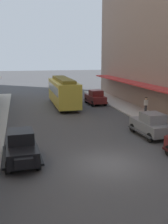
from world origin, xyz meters
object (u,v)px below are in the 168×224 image
object	(u,v)px
parked_car_2	(95,97)
pedestrian_4	(146,105)
parked_car_0	(151,124)
streetcar	(63,91)
parked_car_1	(21,146)

from	to	relation	value
parked_car_2	pedestrian_4	size ratio (longest dim) A/B	2.58
parked_car_0	pedestrian_4	world-z (taller)	parked_car_0
parked_car_2	streetcar	bearing A→B (deg)	-175.56
parked_car_0	parked_car_1	xyz separation A→B (m)	(-9.72, -2.84, 0.00)
parked_car_0	pedestrian_4	size ratio (longest dim) A/B	2.58
parked_car_0	parked_car_1	bearing A→B (deg)	-163.70
parked_car_1	pedestrian_4	bearing A→B (deg)	37.49
parked_car_0	parked_car_1	distance (m)	10.12
pedestrian_4	parked_car_0	bearing A→B (deg)	-114.06
parked_car_1	pedestrian_4	size ratio (longest dim) A/B	2.58
parked_car_0	streetcar	size ratio (longest dim) A/B	0.45
pedestrian_4	parked_car_2	bearing A→B (deg)	115.88
parked_car_1	streetcar	xyz separation A→B (m)	(5.27, 16.58, 0.96)
pedestrian_4	parked_car_1	bearing A→B (deg)	-142.51
parked_car_1	streetcar	size ratio (longest dim) A/B	0.45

